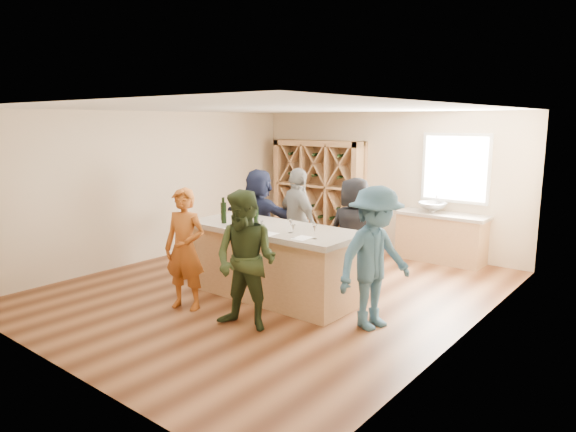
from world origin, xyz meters
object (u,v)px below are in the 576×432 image
Objects in this scene: person_far_mid at (298,223)px; person_far_left at (259,218)px; wine_bottle_c at (241,214)px; wine_bottle_b at (224,213)px; person_far_right at (354,234)px; wine_rack at (318,190)px; wine_bottle_e at (256,216)px; sink at (432,207)px; wine_bottle_d at (245,216)px; person_near_right at (246,261)px; tasting_counter_base at (272,264)px; person_server at (375,258)px; person_near_left at (185,249)px; wine_bottle_a at (223,212)px.

person_far_left is (-0.91, 0.04, -0.03)m from person_far_mid.
wine_bottle_c is 0.16× the size of person_far_mid.
person_far_right is (1.49, 1.36, -0.36)m from wine_bottle_b.
wine_rack reaches higher than wine_bottle_e.
wine_bottle_e is 1.21m from person_far_mid.
sink is 0.30× the size of person_far_left.
wine_bottle_c is (1.21, -3.72, 0.13)m from wine_rack.
person_near_right is at bearing -45.98° from wine_bottle_d.
tasting_counter_base is 0.77m from wine_bottle_e.
person_far_left is at bearing 83.47° from person_server.
person_near_left is at bearing -105.17° from wine_bottle_d.
wine_bottle_b is 1.51m from person_far_left.
person_near_left is at bearing -111.61° from wine_bottle_e.
wine_bottle_e is at bearing 117.90° from person_far_mid.
person_near_left is 0.94× the size of person_server.
person_far_mid reaches higher than wine_bottle_e.
wine_bottle_c is at bearing 28.82° from wine_bottle_b.
person_far_left is at bearing 87.82° from person_near_left.
wine_bottle_b is at bearing -75.83° from wine_rack.
wine_bottle_d is (0.36, 0.08, -0.02)m from wine_bottle_b.
sink is at bearing 27.41° from person_server.
sink is 0.21× the size of tasting_counter_base.
wine_rack reaches higher than person_far_right.
wine_rack is at bearing -52.91° from person_far_right.
wine_bottle_b reaches higher than wine_bottle_a.
wine_rack reaches higher than person_near_right.
tasting_counter_base is 1.35m from person_near_left.
person_far_right is (0.76, 1.09, 0.38)m from tasting_counter_base.
sink is 0.30× the size of person_server.
wine_bottle_d is (0.12, -0.05, -0.01)m from wine_bottle_c.
person_far_right is 2.00m from person_far_left.
person_near_left is (-0.63, -1.14, 0.36)m from tasting_counter_base.
wine_bottle_a is 1.11m from person_near_left.
person_far_mid is 1.09m from person_far_right.
wine_bottle_c is (-0.49, -0.14, 0.73)m from tasting_counter_base.
person_far_right is at bearing 50.73° from wine_bottle_e.
person_server is at bearing 5.75° from person_near_left.
wine_bottle_b is 0.18× the size of person_far_left.
person_far_mid reaches higher than wine_bottle_b.
person_near_right is (0.91, -0.94, -0.33)m from wine_bottle_d.
wine_bottle_e is 0.16× the size of person_far_left.
wine_bottle_d is at bearing -152.51° from tasting_counter_base.
person_near_right reaches higher than wine_bottle_e.
wine_bottle_e is 1.62m from person_far_left.
wine_bottle_e is 0.16× the size of person_far_mid.
person_near_left is 0.93× the size of person_far_mid.
wine_bottle_b is (0.97, -3.85, 0.14)m from wine_rack.
wine_bottle_e is 1.32m from person_near_right.
sink is 1.86× the size of wine_bottle_e.
person_server is at bearing 152.61° from person_far_left.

